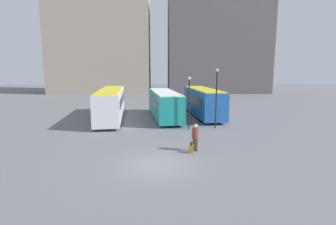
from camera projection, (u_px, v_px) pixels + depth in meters
The scene contains 10 objects.
ground_plane at pixel (156, 165), 15.20m from camera, with size 160.00×160.00×0.00m, color slate.
building_block_left at pixel (100, 4), 59.45m from camera, with size 22.31×12.05×40.20m.
building_block_right at pixel (217, 43), 61.66m from camera, with size 22.91×11.79×22.97m.
bus_0 at pixel (111, 103), 28.95m from camera, with size 3.68×12.69×3.29m.
bus_1 at pixel (164, 104), 29.39m from camera, with size 3.90×10.94×3.02m.
bus_2 at pixel (203, 101), 30.49m from camera, with size 3.53×10.69×3.23m.
traveler at pixel (195, 135), 17.59m from camera, with size 0.54×0.54×1.86m.
suitcase at pixel (191, 149), 17.31m from camera, with size 0.32×0.39×0.78m.
lamp_post_0 at pixel (216, 94), 24.07m from camera, with size 0.28×0.28×5.51m.
lamp_post_1 at pixel (189, 98), 23.67m from camera, with size 0.28×0.28×4.80m.
Camera 1 is at (0.24, -14.51, 5.49)m, focal length 28.00 mm.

